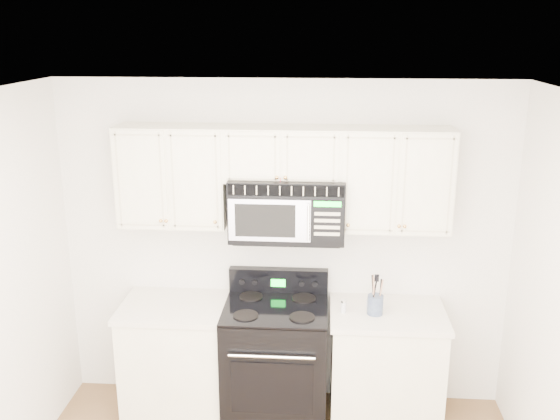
{
  "coord_description": "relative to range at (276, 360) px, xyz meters",
  "views": [
    {
      "loc": [
        0.31,
        -2.86,
        2.96
      ],
      "look_at": [
        0.0,
        1.3,
        1.73
      ],
      "focal_mm": 40.0,
      "sensor_mm": 36.0,
      "label": 1
    }
  ],
  "objects": [
    {
      "name": "base_cabinet_right",
      "position": [
        0.84,
        0.02,
        -0.06
      ],
      "size": [
        0.86,
        0.65,
        0.92
      ],
      "color": "beige",
      "rests_on": "ground"
    },
    {
      "name": "shaker_pepper",
      "position": [
        0.7,
        0.05,
        0.48
      ],
      "size": [
        0.04,
        0.04,
        0.09
      ],
      "color": "silver",
      "rests_on": "base_cabinet_right"
    },
    {
      "name": "range",
      "position": [
        0.0,
        0.0,
        0.0
      ],
      "size": [
        0.78,
        0.71,
        1.13
      ],
      "color": "black",
      "rests_on": "ground"
    },
    {
      "name": "room",
      "position": [
        0.04,
        -1.42,
        0.82
      ],
      "size": [
        3.51,
        3.51,
        2.61
      ],
      "color": "brown",
      "rests_on": "ground"
    },
    {
      "name": "microwave",
      "position": [
        0.08,
        0.11,
        1.2
      ],
      "size": [
        0.84,
        0.47,
        0.46
      ],
      "color": "black",
      "rests_on": "ground"
    },
    {
      "name": "base_cabinet_left",
      "position": [
        -0.76,
        0.02,
        -0.06
      ],
      "size": [
        0.86,
        0.65,
        0.92
      ],
      "color": "beige",
      "rests_on": "ground"
    },
    {
      "name": "utensil_crock",
      "position": [
        0.74,
        -0.04,
        0.52
      ],
      "size": [
        0.12,
        0.12,
        0.31
      ],
      "color": "#495D75",
      "rests_on": "base_cabinet_right"
    },
    {
      "name": "upper_cabinets",
      "position": [
        0.04,
        0.16,
        1.45
      ],
      "size": [
        2.44,
        0.37,
        0.75
      ],
      "color": "beige",
      "rests_on": "ground"
    },
    {
      "name": "shaker_salt",
      "position": [
        0.51,
        -0.03,
        0.49
      ],
      "size": [
        0.04,
        0.04,
        0.1
      ],
      "color": "silver",
      "rests_on": "base_cabinet_right"
    }
  ]
}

